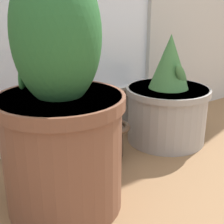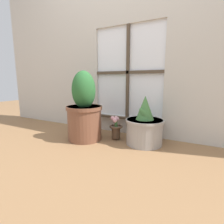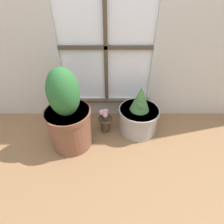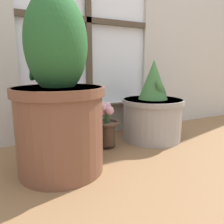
{
  "view_description": "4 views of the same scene",
  "coord_description": "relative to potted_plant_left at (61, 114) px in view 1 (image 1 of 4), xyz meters",
  "views": [
    {
      "loc": [
        -0.73,
        -0.62,
        0.66
      ],
      "look_at": [
        -0.03,
        0.35,
        0.24
      ],
      "focal_mm": 50.0,
      "sensor_mm": 36.0,
      "label": 1
    },
    {
      "loc": [
        0.88,
        -1.35,
        0.67
      ],
      "look_at": [
        -0.04,
        0.34,
        0.33
      ],
      "focal_mm": 28.0,
      "sensor_mm": 36.0,
      "label": 2
    },
    {
      "loc": [
        0.06,
        -0.97,
        1.3
      ],
      "look_at": [
        0.06,
        0.35,
        0.27
      ],
      "focal_mm": 28.0,
      "sensor_mm": 36.0,
      "label": 3
    },
    {
      "loc": [
        -0.55,
        -0.74,
        0.47
      ],
      "look_at": [
        0.01,
        0.36,
        0.22
      ],
      "focal_mm": 35.0,
      "sensor_mm": 36.0,
      "label": 4
    }
  ],
  "objects": [
    {
      "name": "ground_plane",
      "position": [
        0.33,
        -0.22,
        -0.33
      ],
      "size": [
        10.0,
        10.0,
        0.0
      ],
      "primitive_type": "plane",
      "color": "olive"
    },
    {
      "name": "flower_vase",
      "position": [
        0.32,
        0.17,
        -0.19
      ],
      "size": [
        0.16,
        0.16,
        0.28
      ],
      "color": "#473323",
      "rests_on": "ground_plane"
    },
    {
      "name": "potted_plant_right",
      "position": [
        0.65,
        0.18,
        -0.14
      ],
      "size": [
        0.4,
        0.4,
        0.52
      ],
      "color": "#9E9993",
      "rests_on": "ground_plane"
    },
    {
      "name": "potted_plant_left",
      "position": [
        0.0,
        0.0,
        0.0
      ],
      "size": [
        0.41,
        0.41,
        0.78
      ],
      "color": "brown",
      "rests_on": "ground_plane"
    }
  ]
}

